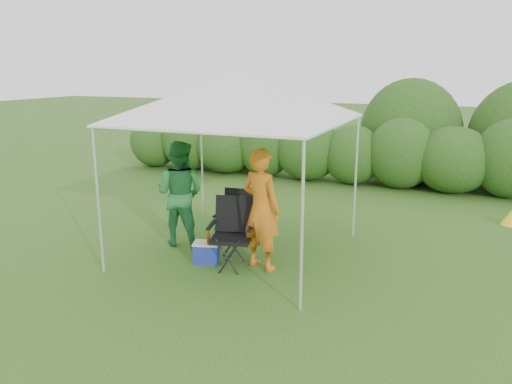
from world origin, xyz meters
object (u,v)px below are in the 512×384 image
at_px(canopy, 239,97).
at_px(chair_left, 238,217).
at_px(man, 261,209).
at_px(cooler, 207,252).
at_px(chair_right, 233,228).
at_px(woman, 180,193).

bearing_deg(canopy, chair_left, 134.74).
xyz_separation_m(chair_left, man, (0.63, -0.53, 0.34)).
bearing_deg(cooler, man, -6.03).
bearing_deg(canopy, man, -39.51).
bearing_deg(chair_right, canopy, 89.46).
relative_size(chair_left, woman, 0.57).
bearing_deg(cooler, woman, 127.48).
height_order(canopy, chair_left, canopy).
distance_m(chair_right, chair_left, 0.65).
relative_size(man, cooler, 3.99).
relative_size(woman, cooler, 3.88).
bearing_deg(woman, chair_left, 179.23).
bearing_deg(man, woman, 3.81).
height_order(canopy, woman, canopy).
xyz_separation_m(chair_right, woman, (-1.21, 0.51, 0.29)).
distance_m(canopy, cooler, 2.39).
height_order(chair_left, woman, woman).
height_order(chair_left, man, man).
height_order(man, woman, man).
distance_m(chair_left, woman, 1.06).
distance_m(canopy, chair_right, 1.96).
bearing_deg(chair_left, cooler, -113.65).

